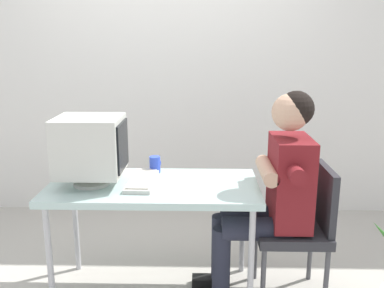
{
  "coord_description": "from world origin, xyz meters",
  "views": [
    {
      "loc": [
        0.29,
        -2.39,
        1.57
      ],
      "look_at": [
        0.23,
        0.0,
        0.98
      ],
      "focal_mm": 39.16,
      "sensor_mm": 36.0,
      "label": 1
    }
  ],
  "objects": [
    {
      "name": "wall_back",
      "position": [
        0.3,
        1.4,
        1.5
      ],
      "size": [
        8.0,
        0.1,
        3.0
      ],
      "primitive_type": "cube",
      "color": "silver",
      "rests_on": "ground_plane"
    },
    {
      "name": "desk",
      "position": [
        0.0,
        0.0,
        0.67
      ],
      "size": [
        1.27,
        0.63,
        0.73
      ],
      "color": "#B7B7BC",
      "rests_on": "ground_plane"
    },
    {
      "name": "crt_monitor",
      "position": [
        -0.37,
        -0.02,
        0.96
      ],
      "size": [
        0.39,
        0.34,
        0.41
      ],
      "color": "silver",
      "rests_on": "desk"
    },
    {
      "name": "keyboard",
      "position": [
        -0.07,
        0.02,
        0.74
      ],
      "size": [
        0.17,
        0.43,
        0.03
      ],
      "color": "silver",
      "rests_on": "desk"
    },
    {
      "name": "office_chair",
      "position": [
        0.9,
        -0.02,
        0.49
      ],
      "size": [
        0.43,
        0.43,
        0.85
      ],
      "color": "#4C4C51",
      "rests_on": "ground_plane"
    },
    {
      "name": "person_seated",
      "position": [
        0.72,
        -0.02,
        0.72
      ],
      "size": [
        0.7,
        0.57,
        1.3
      ],
      "color": "maroon",
      "rests_on": "ground_plane"
    },
    {
      "name": "desk_mug",
      "position": [
        -0.01,
        0.23,
        0.78
      ],
      "size": [
        0.07,
        0.08,
        0.11
      ],
      "color": "blue",
      "rests_on": "desk"
    }
  ]
}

